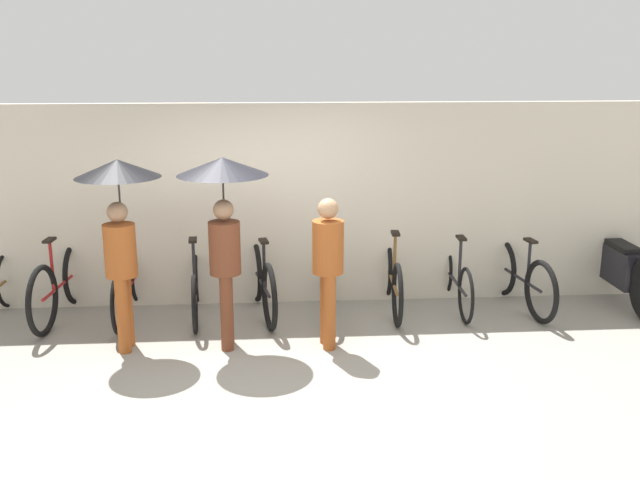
# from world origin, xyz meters

# --- Properties ---
(ground_plane) EXTENTS (30.00, 30.00, 0.00)m
(ground_plane) POSITION_xyz_m (0.00, 0.00, 0.00)
(ground_plane) COLOR gray
(back_wall) EXTENTS (15.44, 0.12, 2.42)m
(back_wall) POSITION_xyz_m (0.00, 2.01, 1.21)
(back_wall) COLOR beige
(back_wall) RESTS_ON ground
(parked_bicycle_1) EXTENTS (0.44, 1.81, 1.01)m
(parked_bicycle_1) POSITION_xyz_m (-2.30, 1.60, 0.40)
(parked_bicycle_1) COLOR black
(parked_bicycle_1) RESTS_ON ground
(parked_bicycle_2) EXTENTS (0.44, 1.78, 1.03)m
(parked_bicycle_2) POSITION_xyz_m (-1.54, 1.60, 0.37)
(parked_bicycle_2) COLOR black
(parked_bicycle_2) RESTS_ON ground
(parked_bicycle_3) EXTENTS (0.44, 1.70, 1.08)m
(parked_bicycle_3) POSITION_xyz_m (-0.77, 1.56, 0.35)
(parked_bicycle_3) COLOR black
(parked_bicycle_3) RESTS_ON ground
(parked_bicycle_4) EXTENTS (0.48, 1.74, 0.97)m
(parked_bicycle_4) POSITION_xyz_m (-0.00, 1.56, 0.39)
(parked_bicycle_4) COLOR black
(parked_bicycle_4) RESTS_ON ground
(parked_bicycle_5) EXTENTS (0.44, 1.69, 1.04)m
(parked_bicycle_5) POSITION_xyz_m (0.77, 1.61, 0.36)
(parked_bicycle_5) COLOR black
(parked_bicycle_5) RESTS_ON ground
(parked_bicycle_6) EXTENTS (0.44, 1.79, 1.07)m
(parked_bicycle_6) POSITION_xyz_m (1.54, 1.61, 0.38)
(parked_bicycle_6) COLOR black
(parked_bicycle_6) RESTS_ON ground
(parked_bicycle_7) EXTENTS (0.44, 1.72, 1.08)m
(parked_bicycle_7) POSITION_xyz_m (2.31, 1.65, 0.35)
(parked_bicycle_7) COLOR black
(parked_bicycle_7) RESTS_ON ground
(parked_bicycle_8) EXTENTS (0.44, 1.72, 1.07)m
(parked_bicycle_8) POSITION_xyz_m (3.07, 1.56, 0.38)
(parked_bicycle_8) COLOR black
(parked_bicycle_8) RESTS_ON ground
(pedestrian_leading) EXTENTS (0.85, 0.85, 1.95)m
(pedestrian_leading) POSITION_xyz_m (-1.39, 0.71, 1.47)
(pedestrian_leading) COLOR #9E4C1E
(pedestrian_leading) RESTS_ON ground
(pedestrian_center) EXTENTS (0.93, 0.93, 1.96)m
(pedestrian_center) POSITION_xyz_m (-0.36, 0.70, 1.51)
(pedestrian_center) COLOR brown
(pedestrian_center) RESTS_ON ground
(pedestrian_trailing) EXTENTS (0.32, 0.32, 1.57)m
(pedestrian_trailing) POSITION_xyz_m (0.68, 0.56, 0.91)
(pedestrian_trailing) COLOR #9E4C1E
(pedestrian_trailing) RESTS_ON ground
(motorcycle) EXTENTS (0.58, 2.12, 0.94)m
(motorcycle) POSITION_xyz_m (4.36, 1.68, 0.42)
(motorcycle) COLOR black
(motorcycle) RESTS_ON ground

